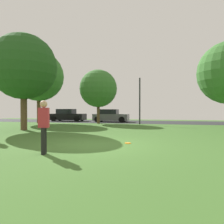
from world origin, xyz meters
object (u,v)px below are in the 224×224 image
object	(u,v)px
birch_tree_lone	(39,76)
frisbee_disc	(128,143)
person_thrower	(44,124)
parked_car_black	(68,116)
parked_car_grey	(111,116)
oak_tree_right	(24,67)
oak_tree_left	(98,89)
street_lamp_post	(140,101)

from	to	relation	value
birch_tree_lone	frisbee_disc	world-z (taller)	birch_tree_lone
person_thrower	parked_car_black	world-z (taller)	person_thrower
frisbee_disc	parked_car_grey	world-z (taller)	parked_car_grey
parked_car_black	parked_car_grey	distance (m)	5.60
parked_car_grey	parked_car_black	bearing A→B (deg)	177.20
birch_tree_lone	parked_car_grey	world-z (taller)	birch_tree_lone
oak_tree_right	parked_car_black	world-z (taller)	oak_tree_right
oak_tree_left	person_thrower	distance (m)	15.04
oak_tree_left	parked_car_grey	xyz separation A→B (m)	(0.54, 3.24, -2.91)
frisbee_disc	parked_car_black	xyz separation A→B (m)	(-9.97, 15.36, 0.67)
oak_tree_right	street_lamp_post	size ratio (longest dim) A/B	1.50
parked_car_black	street_lamp_post	size ratio (longest dim) A/B	0.96
person_thrower	oak_tree_right	bearing A→B (deg)	-66.61
birch_tree_lone	parked_car_grey	bearing A→B (deg)	31.09
oak_tree_right	frisbee_disc	world-z (taller)	oak_tree_right
birch_tree_lone	oak_tree_right	distance (m)	7.50
person_thrower	street_lamp_post	bearing A→B (deg)	-112.93
oak_tree_right	oak_tree_left	bearing A→B (deg)	67.69
birch_tree_lone	street_lamp_post	bearing A→B (deg)	3.47
birch_tree_lone	frisbee_disc	size ratio (longest dim) A/B	27.91
birch_tree_lone	parked_car_black	size ratio (longest dim) A/B	1.74
oak_tree_right	street_lamp_post	xyz separation A→B (m)	(7.40, 7.44, -2.19)
oak_tree_left	frisbee_disc	world-z (taller)	oak_tree_left
parked_car_black	street_lamp_post	world-z (taller)	street_lamp_post
birch_tree_lone	frisbee_disc	bearing A→B (deg)	-44.46
oak_tree_left	parked_car_black	size ratio (longest dim) A/B	1.27
frisbee_disc	birch_tree_lone	bearing A→B (deg)	135.54
parked_car_black	birch_tree_lone	bearing A→B (deg)	-105.55
parked_car_grey	oak_tree_right	bearing A→B (deg)	-108.66
parked_car_black	person_thrower	bearing A→B (deg)	-67.11
oak_tree_left	oak_tree_right	bearing A→B (deg)	-112.31
parked_car_black	parked_car_grey	size ratio (longest dim) A/B	1.07
frisbee_disc	parked_car_grey	bearing A→B (deg)	106.18
oak_tree_right	parked_car_grey	xyz separation A→B (m)	(3.68, 10.91, -3.78)
frisbee_disc	street_lamp_post	distance (m)	11.85
oak_tree_left	street_lamp_post	bearing A→B (deg)	-3.12
birch_tree_lone	oak_tree_left	bearing A→B (deg)	7.90
oak_tree_right	person_thrower	world-z (taller)	oak_tree_right
birch_tree_lone	street_lamp_post	distance (m)	10.88
birch_tree_lone	frisbee_disc	xyz separation A→B (m)	(11.19, -10.98, -4.91)
birch_tree_lone	oak_tree_left	size ratio (longest dim) A/B	1.37
person_thrower	frisbee_disc	bearing A→B (deg)	-146.74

